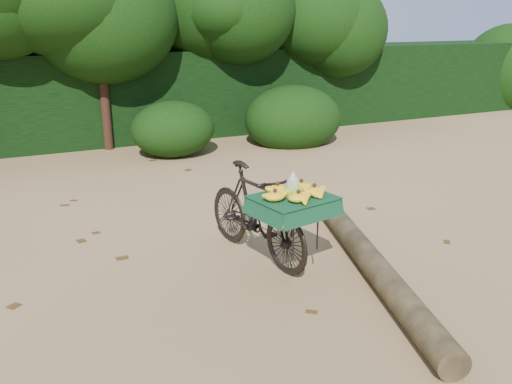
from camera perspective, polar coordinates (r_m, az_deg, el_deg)
name	(u,v)px	position (r m, az deg, el deg)	size (l,w,h in m)	color
ground	(156,260)	(5.89, -10.51, -7.02)	(80.00, 80.00, 0.00)	#A97E5A
vendor_bicycle	(257,212)	(5.65, 0.13, -2.14)	(0.92, 1.81, 1.01)	black
fallen_log	(370,260)	(5.60, 11.87, -7.00)	(0.26, 0.26, 3.54)	brown
hedge_backdrop	(71,98)	(11.68, -18.86, 9.34)	(26.00, 1.80, 1.80)	black
tree_row	(32,44)	(10.73, -22.47, 14.21)	(14.50, 2.00, 4.00)	black
bush_clumps	(118,137)	(9.87, -14.31, 5.66)	(8.80, 1.70, 0.90)	black
leaf_litter	(141,238)	(6.47, -12.00, -4.73)	(7.00, 7.30, 0.01)	#463012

